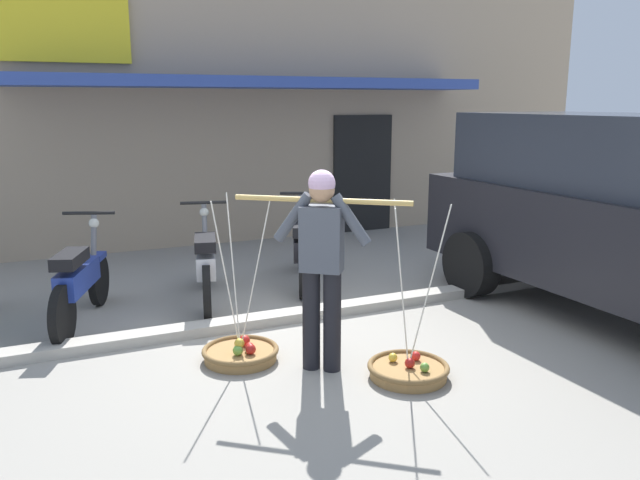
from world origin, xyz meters
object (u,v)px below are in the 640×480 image
Objects in this scene: fruit_basket_right_side at (241,352)px; motorcycle_end_of_row at (302,248)px; motorcycle_second_in_row at (80,282)px; motorcycle_third_in_row at (206,264)px; fruit_vendor at (322,257)px; fruit_basket_left_side at (408,369)px.

fruit_basket_right_side is 0.84× the size of motorcycle_end_of_row.
motorcycle_end_of_row is at bearing 9.87° from motorcycle_second_in_row.
motorcycle_third_in_row is (0.14, 1.72, 0.38)m from fruit_basket_right_side.
motorcycle_end_of_row is (1.41, 2.00, 0.38)m from fruit_basket_right_side.
motorcycle_second_in_row is at bearing -172.37° from motorcycle_third_in_row.
fruit_vendor is at bearing -78.67° from motorcycle_third_in_row.
motorcycle_third_in_row is at bearing 7.63° from motorcycle_second_in_row.
motorcycle_second_in_row is 0.97× the size of motorcycle_third_in_row.
fruit_basket_right_side is (-0.58, 0.45, -0.90)m from fruit_vendor.
motorcycle_third_in_row is (1.34, 0.18, 0.00)m from motorcycle_second_in_row.
motorcycle_end_of_row is at bearing 84.97° from fruit_basket_left_side.
motorcycle_third_in_row is (-0.44, 2.17, -0.52)m from fruit_vendor.
motorcycle_third_in_row is (-1.01, 2.63, 0.38)m from fruit_basket_left_side.
motorcycle_third_in_row is at bearing -167.81° from motorcycle_end_of_row.
motorcycle_second_in_row is 2.64m from motorcycle_end_of_row.
fruit_basket_right_side is at bearing 141.99° from fruit_vendor.
motorcycle_end_of_row is at bearing 12.19° from motorcycle_third_in_row.
fruit_basket_left_side is at bearing -37.99° from fruit_vendor.
fruit_basket_left_side is at bearing -68.87° from motorcycle_third_in_row.
fruit_vendor is 1.17× the size of fruit_basket_left_side.
motorcycle_end_of_row is (1.27, 0.27, 0.00)m from motorcycle_third_in_row.
fruit_vendor is 0.98× the size of motorcycle_second_in_row.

